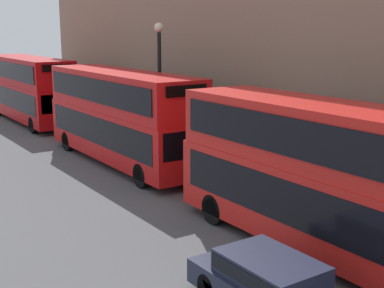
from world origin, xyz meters
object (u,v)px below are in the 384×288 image
object	(u,v)px
bus_leading	(341,178)
pedestrian	(127,124)
car_dark_sedan	(272,285)
bus_third_in_queue	(29,87)
bus_second_in_queue	(121,113)

from	to	relation	value
bus_leading	pedestrian	bearing A→B (deg)	80.78
car_dark_sedan	bus_third_in_queue	bearing A→B (deg)	83.02
bus_second_in_queue	car_dark_sedan	xyz separation A→B (m)	(-3.40, -14.10, -1.69)
bus_second_in_queue	bus_third_in_queue	xyz separation A→B (m)	(0.00, 13.67, 0.01)
bus_leading	pedestrian	size ratio (longest dim) A/B	6.35
pedestrian	bus_third_in_queue	bearing A→B (deg)	109.28
bus_leading	pedestrian	distance (m)	18.53
bus_leading	bus_second_in_queue	size ratio (longest dim) A/B	1.03
bus_third_in_queue	car_dark_sedan	xyz separation A→B (m)	(-3.40, -27.78, -1.71)
bus_third_in_queue	car_dark_sedan	distance (m)	28.04
bus_second_in_queue	pedestrian	bearing A→B (deg)	60.46
pedestrian	bus_leading	bearing A→B (deg)	-99.22
bus_second_in_queue	bus_third_in_queue	distance (m)	13.67
bus_leading	bus_third_in_queue	bearing A→B (deg)	90.00
bus_second_in_queue	bus_third_in_queue	world-z (taller)	bus_third_in_queue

